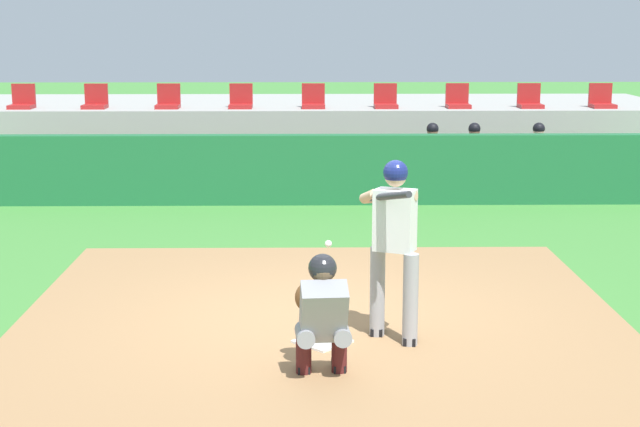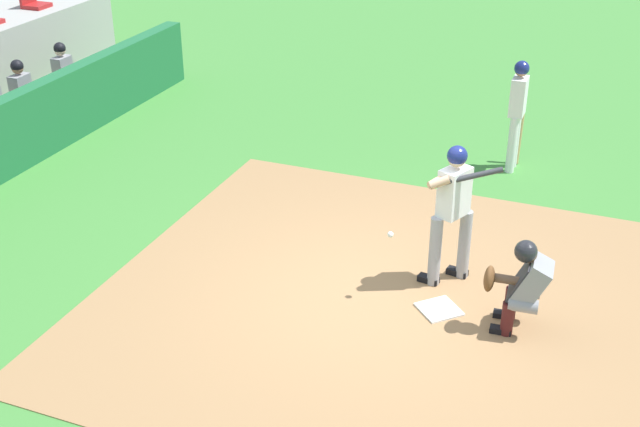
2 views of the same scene
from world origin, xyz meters
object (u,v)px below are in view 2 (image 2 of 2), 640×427
at_px(home_plate, 439,309).
at_px(batter_at_plate, 453,206).
at_px(on_deck_batter, 517,109).
at_px(catcher_crouched, 521,283).
at_px(dugout_player_2, 69,76).
at_px(stadium_seat_8, 33,1).
at_px(dugout_player_1, 28,95).

height_order(home_plate, batter_at_plate, batter_at_plate).
bearing_deg(home_plate, on_deck_batter, -0.60).
distance_m(catcher_crouched, dugout_player_2, 9.92).
bearing_deg(home_plate, stadium_seat_8, 60.42).
relative_size(on_deck_batter, stadium_seat_8, 3.72).
distance_m(batter_at_plate, catcher_crouched, 1.28).
bearing_deg(dugout_player_2, on_deck_batter, -87.60).
bearing_deg(dugout_player_2, batter_at_plate, -112.73).
relative_size(dugout_player_2, stadium_seat_8, 2.71).
bearing_deg(on_deck_batter, stadium_seat_8, 82.40).
relative_size(home_plate, batter_at_plate, 0.24).
distance_m(on_deck_batter, dugout_player_1, 8.34).
xyz_separation_m(home_plate, dugout_player_2, (4.07, 8.14, 0.65)).
distance_m(batter_at_plate, stadium_seat_8, 11.32).
distance_m(on_deck_batter, stadium_seat_8, 10.33).
relative_size(home_plate, catcher_crouched, 0.23).
bearing_deg(stadium_seat_8, batter_at_plate, -116.73).
relative_size(on_deck_batter, dugout_player_1, 1.37).
relative_size(catcher_crouched, dugout_player_2, 1.48).
xyz_separation_m(catcher_crouched, on_deck_batter, (4.44, 0.85, 0.41)).
relative_size(home_plate, stadium_seat_8, 0.92).
xyz_separation_m(on_deck_batter, dugout_player_2, (-0.34, 8.19, -0.35)).
height_order(catcher_crouched, stadium_seat_8, stadium_seat_8).
xyz_separation_m(batter_at_plate, dugout_player_1, (2.21, 8.06, -0.36)).
bearing_deg(on_deck_batter, catcher_crouched, -169.20).
height_order(batter_at_plate, stadium_seat_8, stadium_seat_8).
bearing_deg(batter_at_plate, home_plate, -173.41).
height_order(home_plate, stadium_seat_8, stadium_seat_8).
distance_m(batter_at_plate, on_deck_batter, 3.72).
distance_m(home_plate, on_deck_batter, 4.52).
bearing_deg(dugout_player_2, catcher_crouched, -114.36).
distance_m(home_plate, dugout_player_2, 9.13).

